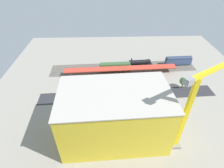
# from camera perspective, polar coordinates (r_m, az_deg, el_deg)

# --- Properties ---
(ground_plane) EXTENTS (145.67, 145.67, 0.00)m
(ground_plane) POSITION_cam_1_polar(r_m,az_deg,el_deg) (96.65, 4.79, -1.78)
(ground_plane) COLOR gray
(ground_plane) RESTS_ON ground
(rail_bed) EXTENTS (91.56, 17.60, 0.01)m
(rail_bed) POSITION_cam_1_polar(r_m,az_deg,el_deg) (114.57, 3.66, 5.17)
(rail_bed) COLOR #5B544C
(rail_bed) RESTS_ON ground
(street_asphalt) EXTENTS (91.36, 13.13, 0.01)m
(street_asphalt) POSITION_cam_1_polar(r_m,az_deg,el_deg) (93.39, 5.06, -3.43)
(street_asphalt) COLOR #2D2D33
(street_asphalt) RESTS_ON ground
(track_rails) EXTENTS (90.96, 11.17, 0.12)m
(track_rails) POSITION_cam_1_polar(r_m,az_deg,el_deg) (114.48, 3.66, 5.24)
(track_rails) COLOR #9E9EA8
(track_rails) RESTS_ON ground
(platform_canopy_near) EXTENTS (66.71, 7.78, 4.19)m
(platform_canopy_near) POSITION_cam_1_polar(r_m,az_deg,el_deg) (106.60, 2.84, 5.02)
(platform_canopy_near) COLOR #C63D2D
(platform_canopy_near) RESTS_ON ground
(locomotive) EXTENTS (15.29, 3.62, 5.30)m
(locomotive) POSITION_cam_1_polar(r_m,az_deg,el_deg) (117.52, 9.15, 6.70)
(locomotive) COLOR black
(locomotive) RESTS_ON ground
(passenger_coach) EXTENTS (16.99, 3.75, 6.12)m
(passenger_coach) POSITION_cam_1_polar(r_m,az_deg,el_deg) (123.83, 20.48, 7.10)
(passenger_coach) COLOR black
(passenger_coach) RESTS_ON ground
(freight_coach_far) EXTENTS (19.05, 3.76, 5.80)m
(freight_coach_far) POSITION_cam_1_polar(r_m,az_deg,el_deg) (110.26, 1.01, 5.72)
(freight_coach_far) COLOR black
(freight_coach_far) RESTS_ON ground
(parked_car_0) EXTENTS (4.65, 1.98, 1.78)m
(parked_car_0) POSITION_cam_1_polar(r_m,az_deg,el_deg) (94.76, 17.44, -4.01)
(parked_car_0) COLOR black
(parked_car_0) RESTS_ON ground
(parked_car_1) EXTENTS (4.72, 1.87, 1.85)m
(parked_car_1) POSITION_cam_1_polar(r_m,az_deg,el_deg) (92.80, 13.37, -4.13)
(parked_car_1) COLOR black
(parked_car_1) RESTS_ON ground
(parked_car_2) EXTENTS (4.40, 1.83, 1.63)m
(parked_car_2) POSITION_cam_1_polar(r_m,az_deg,el_deg) (91.18, 8.84, -4.37)
(parked_car_2) COLOR black
(parked_car_2) RESTS_ON ground
(parked_car_3) EXTENTS (4.13, 1.89, 1.82)m
(parked_car_3) POSITION_cam_1_polar(r_m,az_deg,el_deg) (90.05, 3.70, -4.49)
(parked_car_3) COLOR black
(parked_car_3) RESTS_ON ground
(parked_car_4) EXTENTS (4.72, 2.09, 1.79)m
(parked_car_4) POSITION_cam_1_polar(r_m,az_deg,el_deg) (89.56, -0.79, -4.69)
(parked_car_4) COLOR black
(parked_car_4) RESTS_ON ground
(parked_car_5) EXTENTS (4.31, 1.92, 1.56)m
(parked_car_5) POSITION_cam_1_polar(r_m,az_deg,el_deg) (89.64, -5.15, -4.91)
(parked_car_5) COLOR black
(parked_car_5) RESTS_ON ground
(construction_building) EXTENTS (39.84, 24.54, 21.41)m
(construction_building) POSITION_cam_1_polar(r_m,az_deg,el_deg) (67.84, 0.80, -10.10)
(construction_building) COLOR yellow
(construction_building) RESTS_ON ground
(construction_roof_slab) EXTENTS (40.47, 25.16, 0.40)m
(construction_roof_slab) POSITION_cam_1_polar(r_m,az_deg,el_deg) (60.29, 0.89, -3.04)
(construction_roof_slab) COLOR #B7B2A8
(construction_roof_slab) RESTS_ON construction_building
(tower_crane) EXTENTS (20.10, 12.27, 33.43)m
(tower_crane) POSITION_cam_1_polar(r_m,az_deg,el_deg) (63.66, 23.62, -7.16)
(tower_crane) COLOR gray
(tower_crane) RESTS_ON ground
(box_truck_0) EXTENTS (9.28, 2.94, 3.25)m
(box_truck_0) POSITION_cam_1_polar(r_m,az_deg,el_deg) (86.56, 5.50, -5.95)
(box_truck_0) COLOR black
(box_truck_0) RESTS_ON ground
(street_tree_0) EXTENTS (6.18, 6.18, 8.44)m
(street_tree_0) POSITION_cam_1_polar(r_m,az_deg,el_deg) (93.58, -4.51, 0.87)
(street_tree_0) COLOR brown
(street_tree_0) RESTS_ON ground
(street_tree_1) EXTENTS (4.39, 4.39, 7.56)m
(street_tree_1) POSITION_cam_1_polar(r_m,az_deg,el_deg) (93.57, 3.17, 0.94)
(street_tree_1) COLOR brown
(street_tree_1) RESTS_ON ground
(street_tree_2) EXTENTS (4.19, 4.19, 6.52)m
(street_tree_2) POSITION_cam_1_polar(r_m,az_deg,el_deg) (102.40, 21.92, 0.86)
(street_tree_2) COLOR brown
(street_tree_2) RESTS_ON ground
(traffic_light) EXTENTS (0.50, 0.36, 5.93)m
(traffic_light) POSITION_cam_1_polar(r_m,az_deg,el_deg) (94.78, 5.49, 0.32)
(traffic_light) COLOR #333333
(traffic_light) RESTS_ON ground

